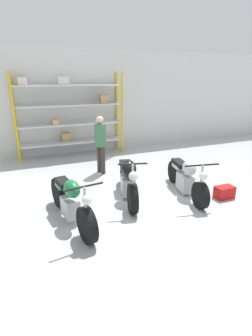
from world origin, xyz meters
name	(u,v)px	position (x,y,z in m)	size (l,w,h in m)	color
ground_plane	(133,203)	(0.00, 0.00, 0.00)	(30.00, 30.00, 0.00)	#B2B7B7
back_wall	(79,103)	(0.00, 4.74, 1.80)	(30.00, 0.08, 3.60)	silver
shelving_rack	(69,112)	(-0.46, 4.37, 1.53)	(3.67, 0.63, 2.82)	gold
motorcycle_green	(71,201)	(-1.41, -0.26, 0.43)	(0.67, 2.17, 1.01)	black
motorcycle_black	(128,179)	(0.03, 0.34, 0.44)	(0.83, 2.04, 1.05)	black
motorcycle_silver	(186,177)	(1.38, 0.01, 0.40)	(0.78, 2.07, 0.96)	black
person_browsing	(100,140)	(-0.04, 2.17, 0.97)	(0.41, 0.41, 1.65)	#38332D
toolbox	(224,192)	(2.06, -0.56, 0.14)	(0.44, 0.26, 0.28)	red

